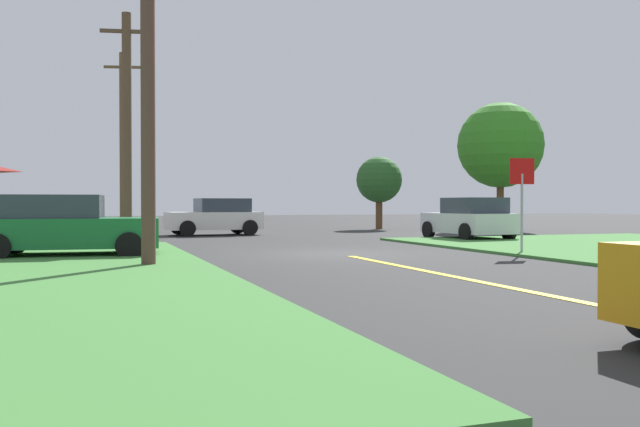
# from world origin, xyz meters

# --- Properties ---
(ground_plane) EXTENTS (120.00, 120.00, 0.00)m
(ground_plane) POSITION_xyz_m (0.00, 0.00, 0.00)
(ground_plane) COLOR #2F2F2F
(lane_stripe_center) EXTENTS (0.20, 14.00, 0.01)m
(lane_stripe_center) POSITION_xyz_m (0.00, -8.00, 0.01)
(lane_stripe_center) COLOR yellow
(lane_stripe_center) RESTS_ON ground
(stop_sign) EXTENTS (0.71, 0.14, 2.63)m
(stop_sign) POSITION_xyz_m (4.65, -1.96, 1.84)
(stop_sign) COLOR #9EA0A8
(stop_sign) RESTS_ON ground
(car_approaching_junction) EXTENTS (4.17, 2.33, 1.62)m
(car_approaching_junction) POSITION_xyz_m (-1.14, 12.12, 0.80)
(car_approaching_junction) COLOR white
(car_approaching_junction) RESTS_ON ground
(parked_car_near_building) EXTENTS (4.69, 2.54, 1.62)m
(parked_car_near_building) POSITION_xyz_m (-7.12, 1.17, 0.81)
(parked_car_near_building) COLOR #196B33
(parked_car_near_building) RESTS_ON ground
(car_on_crossroad) EXTENTS (2.29, 3.93, 1.62)m
(car_on_crossroad) POSITION_xyz_m (7.43, 5.19, 0.80)
(car_on_crossroad) COLOR silver
(car_on_crossroad) RESTS_ON ground
(utility_pole_near) EXTENTS (1.80, 0.31, 8.54)m
(utility_pole_near) POSITION_xyz_m (-5.32, -2.44, 4.38)
(utility_pole_near) COLOR brown
(utility_pole_near) RESTS_ON ground
(utility_pole_mid) EXTENTS (1.79, 0.47, 8.06)m
(utility_pole_mid) POSITION_xyz_m (-5.21, 7.05, 4.13)
(utility_pole_mid) COLOR brown
(utility_pole_mid) RESTS_ON ground
(utility_pole_far) EXTENTS (1.77, 0.56, 8.70)m
(utility_pole_far) POSITION_xyz_m (-4.84, 16.53, 4.44)
(utility_pole_far) COLOR brown
(utility_pole_far) RESTS_ON ground
(oak_tree_left) EXTENTS (2.49, 2.49, 3.94)m
(oak_tree_left) POSITION_xyz_m (8.47, 15.93, 2.66)
(oak_tree_left) COLOR brown
(oak_tree_left) RESTS_ON ground
(pine_tree_center) EXTENTS (4.42, 4.42, 6.64)m
(pine_tree_center) POSITION_xyz_m (13.80, 12.45, 4.41)
(pine_tree_center) COLOR brown
(pine_tree_center) RESTS_ON ground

